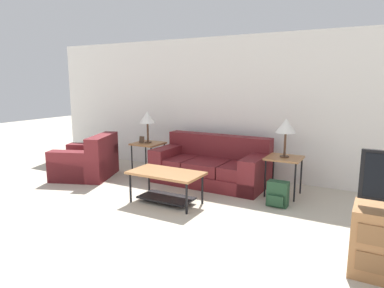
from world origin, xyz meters
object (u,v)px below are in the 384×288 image
(coffee_table, at_px, (166,180))
(armchair, at_px, (87,162))
(table_lamp_right, at_px, (286,127))
(backpack, at_px, (278,194))
(couch, at_px, (211,166))
(side_table_left, at_px, (148,146))
(table_lamp_left, at_px, (147,118))
(side_table_right, at_px, (284,161))

(coffee_table, bearing_deg, armchair, 167.12)
(armchair, bearing_deg, coffee_table, -12.88)
(coffee_table, xyz_separation_m, table_lamp_right, (1.42, 1.19, 0.74))
(armchair, relative_size, table_lamp_right, 2.13)
(backpack, bearing_deg, couch, 156.03)
(armchair, xyz_separation_m, side_table_left, (0.89, 0.72, 0.27))
(side_table_left, distance_m, table_lamp_right, 2.66)
(couch, xyz_separation_m, backpack, (1.36, -0.60, -0.11))
(armchair, distance_m, side_table_left, 1.18)
(couch, xyz_separation_m, table_lamp_left, (-1.30, -0.08, 0.80))
(couch, distance_m, side_table_left, 1.33)
(coffee_table, height_order, backpack, coffee_table)
(armchair, xyz_separation_m, coffee_table, (2.08, -0.48, 0.07))
(side_table_left, bearing_deg, couch, 3.58)
(table_lamp_left, bearing_deg, side_table_right, -0.00)
(table_lamp_left, bearing_deg, armchair, -141.30)
(couch, distance_m, table_lamp_left, 1.53)
(armchair, relative_size, side_table_left, 2.08)
(armchair, height_order, side_table_left, armchair)
(coffee_table, bearing_deg, table_lamp_left, 134.94)
(couch, distance_m, armchair, 2.34)
(coffee_table, relative_size, table_lamp_left, 1.79)
(backpack, bearing_deg, table_lamp_right, 96.08)
(armchair, bearing_deg, table_lamp_left, 38.70)
(table_lamp_right, xyz_separation_m, backpack, (0.06, -0.52, -0.92))
(side_table_left, bearing_deg, coffee_table, -45.06)
(coffee_table, relative_size, table_lamp_right, 1.79)
(side_table_left, height_order, table_lamp_left, table_lamp_left)
(coffee_table, xyz_separation_m, side_table_right, (1.42, 1.19, 0.20))
(couch, bearing_deg, side_table_right, -3.58)
(couch, relative_size, backpack, 5.39)
(armchair, distance_m, side_table_right, 3.58)
(side_table_right, bearing_deg, couch, 176.42)
(armchair, xyz_separation_m, backpack, (3.56, 0.19, -0.10))
(coffee_table, xyz_separation_m, side_table_left, (-1.19, 1.19, 0.20))
(couch, bearing_deg, table_lamp_right, -3.58)
(couch, relative_size, armchair, 1.54)
(armchair, distance_m, coffee_table, 2.14)
(armchair, distance_m, table_lamp_right, 3.66)
(side_table_left, bearing_deg, armchair, -141.30)
(side_table_right, distance_m, table_lamp_right, 0.54)
(table_lamp_right, bearing_deg, coffee_table, -139.94)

